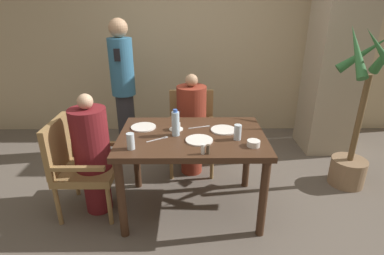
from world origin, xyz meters
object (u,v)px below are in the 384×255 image
(chair_far_side, at_px, (191,127))
(plate_main_right, at_px, (223,130))
(chair_left_side, at_px, (78,163))
(plate_main_left, at_px, (143,127))
(diner_in_far_chair, at_px, (192,124))
(standing_host, at_px, (123,85))
(glass_tall_mid, at_px, (131,141))
(teacup_with_saucer, at_px, (176,127))
(water_bottle, at_px, (176,123))
(glass_tall_near, at_px, (238,132))
(plate_dessert_center, at_px, (199,140))
(bowl_small, at_px, (254,143))
(potted_palm, at_px, (356,132))
(diner_in_left_chair, at_px, (93,154))

(chair_far_side, distance_m, plate_main_right, 0.83)
(chair_left_side, height_order, plate_main_left, chair_left_side)
(diner_in_far_chair, height_order, standing_host, standing_host)
(glass_tall_mid, bearing_deg, plate_main_left, 85.32)
(plate_main_left, distance_m, plate_main_right, 0.73)
(plate_main_right, bearing_deg, teacup_with_saucer, 176.60)
(chair_far_side, bearing_deg, water_bottle, -99.65)
(teacup_with_saucer, xyz_separation_m, glass_tall_near, (0.52, -0.22, 0.04))
(plate_dessert_center, relative_size, bowl_small, 2.19)
(standing_host, relative_size, plate_main_right, 7.35)
(standing_host, xyz_separation_m, glass_tall_near, (1.21, -1.29, -0.07))
(bowl_small, height_order, water_bottle, water_bottle)
(standing_host, distance_m, potted_palm, 2.64)
(diner_in_far_chair, xyz_separation_m, bowl_small, (0.49, -0.91, 0.20))
(diner_in_left_chair, xyz_separation_m, glass_tall_near, (1.27, -0.10, 0.25))
(diner_in_left_chair, distance_m, standing_host, 1.23)
(diner_in_far_chair, xyz_separation_m, potted_palm, (1.68, -0.27, 0.02))
(diner_in_left_chair, xyz_separation_m, chair_far_side, (0.89, 0.82, -0.09))
(diner_in_left_chair, relative_size, potted_palm, 0.67)
(chair_left_side, xyz_separation_m, chair_far_side, (1.03, 0.82, 0.00))
(bowl_small, distance_m, glass_tall_mid, 0.97)
(plate_dessert_center, relative_size, water_bottle, 0.97)
(diner_in_left_chair, bearing_deg, bowl_small, -9.43)
(chair_left_side, xyz_separation_m, glass_tall_mid, (0.55, -0.27, 0.34))
(diner_in_far_chair, height_order, glass_tall_near, diner_in_far_chair)
(water_bottle, bearing_deg, bowl_small, -19.33)
(chair_far_side, bearing_deg, diner_in_far_chair, -90.00)
(potted_palm, height_order, plate_dessert_center, potted_palm)
(water_bottle, height_order, glass_tall_near, water_bottle)
(diner_in_far_chair, bearing_deg, plate_main_left, -130.64)
(plate_main_right, relative_size, bowl_small, 2.19)
(plate_dessert_center, xyz_separation_m, bowl_small, (0.43, -0.10, 0.02))
(potted_palm, distance_m, bowl_small, 1.36)
(potted_palm, relative_size, plate_main_left, 7.42)
(glass_tall_mid, bearing_deg, water_bottle, 37.56)
(diner_in_far_chair, relative_size, plate_main_right, 5.05)
(plate_dessert_center, relative_size, teacup_with_saucer, 1.81)
(plate_main_right, bearing_deg, water_bottle, -166.92)
(standing_host, bearing_deg, plate_dessert_center, -55.96)
(chair_far_side, height_order, water_bottle, water_bottle)
(plate_main_right, xyz_separation_m, plate_dessert_center, (-0.23, -0.22, 0.00))
(standing_host, xyz_separation_m, plate_main_right, (1.11, -1.10, -0.13))
(chair_left_side, distance_m, glass_tall_near, 1.45)
(diner_in_far_chair, xyz_separation_m, plate_dessert_center, (0.06, -0.81, 0.18))
(chair_left_side, bearing_deg, chair_far_side, 38.61)
(chair_left_side, bearing_deg, standing_host, 80.43)
(diner_in_left_chair, height_order, diner_in_far_chair, diner_in_far_chair)
(diner_in_far_chair, distance_m, glass_tall_near, 0.90)
(chair_far_side, relative_size, plate_dessert_center, 3.94)
(glass_tall_near, bearing_deg, potted_palm, 21.35)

